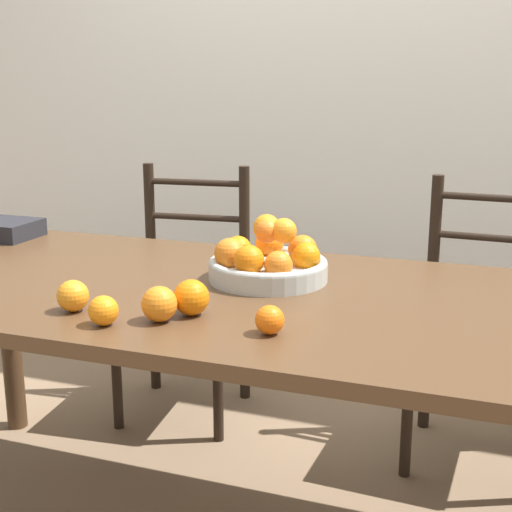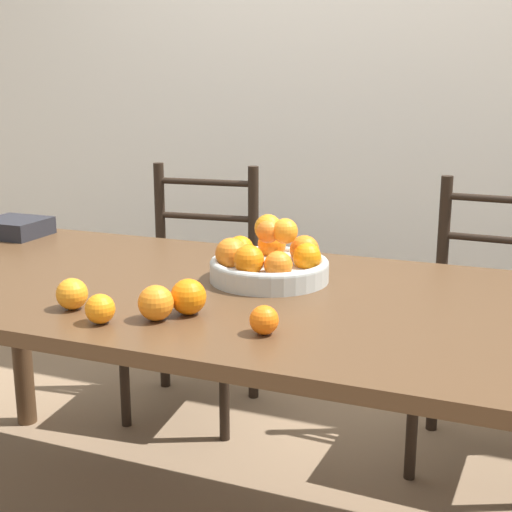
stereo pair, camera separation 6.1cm
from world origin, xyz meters
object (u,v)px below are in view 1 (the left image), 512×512
fruit_bowl (268,261)px  orange_loose_2 (159,304)px  orange_loose_1 (191,297)px  orange_loose_4 (103,311)px  orange_loose_3 (73,296)px  chair_left (186,295)px  orange_loose_0 (270,320)px  chair_right (483,328)px  book_stack (6,229)px

fruit_bowl → orange_loose_2: size_ratio=3.96×
orange_loose_1 → orange_loose_4: size_ratio=1.24×
orange_loose_3 → chair_left: bearing=101.3°
chair_left → orange_loose_4: bearing=-79.1°
fruit_bowl → orange_loose_0: fruit_bowl is taller
orange_loose_4 → chair_right: bearing=55.0°
orange_loose_3 → chair_right: size_ratio=0.08×
orange_loose_2 → orange_loose_4: (-0.10, -0.06, -0.01)m
orange_loose_4 → chair_right: chair_right is taller
orange_loose_2 → chair_left: bearing=112.6°
fruit_bowl → book_stack: 0.99m
fruit_bowl → chair_left: bearing=130.9°
fruit_bowl → orange_loose_1: size_ratio=3.84×
orange_loose_0 → chair_left: (-0.66, 0.99, -0.31)m
orange_loose_1 → chair_left: bearing=116.3°
orange_loose_0 → chair_right: 1.11m
orange_loose_2 → orange_loose_1: bearing=53.4°
orange_loose_4 → chair_left: chair_left is taller
orange_loose_4 → chair_right: size_ratio=0.07×
orange_loose_0 → orange_loose_2: 0.25m
orange_loose_3 → orange_loose_2: bearing=1.0°
orange_loose_4 → book_stack: orange_loose_4 is taller
orange_loose_2 → orange_loose_3: bearing=-179.0°
orange_loose_4 → book_stack: 0.99m
orange_loose_3 → orange_loose_1: bearing=14.2°
orange_loose_0 → orange_loose_1: 0.21m
orange_loose_1 → chair_right: 1.15m
orange_loose_0 → orange_loose_3: orange_loose_3 is taller
fruit_bowl → orange_loose_4: size_ratio=4.78×
orange_loose_0 → chair_right: (0.40, 0.99, -0.31)m
chair_right → orange_loose_1: bearing=-120.0°
fruit_bowl → orange_loose_0: size_ratio=5.09×
orange_loose_1 → chair_left: size_ratio=0.09×
orange_loose_4 → chair_left: size_ratio=0.07×
orange_loose_4 → chair_left: bearing=106.6°
fruit_bowl → orange_loose_2: 0.40m
orange_loose_0 → orange_loose_3: bearing=-178.9°
orange_loose_0 → book_stack: 1.25m
chair_left → chair_right: (1.06, 0.00, 0.00)m
orange_loose_0 → chair_right: bearing=68.3°
orange_loose_1 → orange_loose_4: (-0.15, -0.12, -0.01)m
orange_loose_2 → chair_left: size_ratio=0.08×
orange_loose_4 → chair_left: 1.15m
orange_loose_4 → orange_loose_3: bearing=152.8°
orange_loose_4 → fruit_bowl: bearing=64.3°
chair_left → fruit_bowl: bearing=-54.7°
orange_loose_3 → chair_right: chair_right is taller
orange_loose_0 → orange_loose_2: size_ratio=0.78×
fruit_bowl → chair_left: chair_left is taller
fruit_bowl → orange_loose_2: (-0.12, -0.39, -0.01)m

